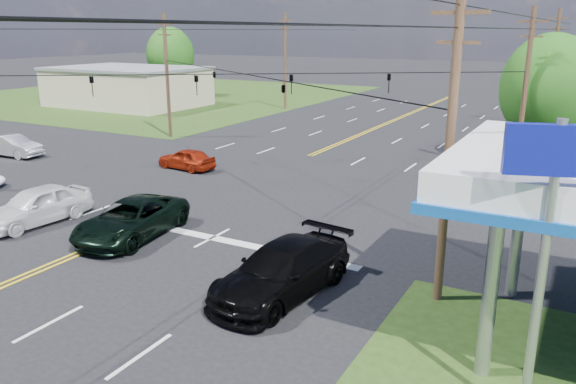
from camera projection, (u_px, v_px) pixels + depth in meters
The scene contains 20 objects.
ground at pixel (246, 183), 31.42m from camera, with size 280.00×280.00×0.00m, color black.
grass_nw at pixel (155, 95), 74.53m from camera, with size 46.00×48.00×0.03m, color #243812.
stop_bar at pixel (243, 245), 22.37m from camera, with size 10.00×0.50×0.02m, color silver.
retail_nw at pixel (128, 88), 63.24m from camera, with size 16.00×11.00×4.00m, color beige.
pole_se at pixel (449, 147), 16.48m from camera, with size 1.60×0.28×9.50m.
pole_nw at pixel (167, 75), 43.64m from camera, with size 1.60×0.28×9.50m.
pole_ne at pixel (525, 91), 31.65m from camera, with size 1.60×0.28×9.50m.
pole_left_far at pixel (285, 60), 59.58m from camera, with size 1.60×0.28×10.00m.
pole_right_far at pixel (553, 68), 47.59m from camera, with size 1.60×0.28×10.00m.
span_wire_signals at pixel (244, 74), 29.76m from camera, with size 26.00×18.00×1.13m.
power_lines at pixel (220, 22), 27.35m from camera, with size 26.04×100.00×0.64m.
tree_right_a at pixel (549, 88), 33.73m from camera, with size 5.70×5.70×8.18m.
tree_far_l at pixel (170, 55), 71.71m from camera, with size 6.08×6.08×8.72m.
pickup_dkgreen at pixel (131, 219), 23.01m from camera, with size 2.56×5.55×1.54m, color black.
suv_black at pixel (282, 271), 17.94m from camera, with size 2.33×5.73×1.66m, color black.
pickup_white at pixel (37, 205), 24.65m from camera, with size 1.95×4.84×1.65m, color white.
sedan_silver at pixel (12, 146), 37.86m from camera, with size 1.53×4.38×1.44m, color silver.
sedan_red at pixel (187, 159), 34.38m from camera, with size 1.54×3.84×1.31m, color #9A200B.
polesign_se at pixel (552, 200), 10.78m from camera, with size 1.94×0.82×6.66m.
polesign_ne at pixel (535, 73), 35.35m from camera, with size 2.04×0.42×7.35m.
Camera 1 is at (16.61, -13.48, 8.22)m, focal length 35.00 mm.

